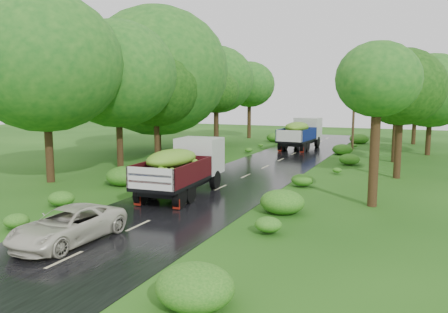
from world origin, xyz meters
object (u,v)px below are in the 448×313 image
Objects in this scene: truck_far at (302,132)px; utility_pole at (354,105)px; car at (68,225)px; truck_near at (184,165)px.

utility_pole is at bearing 14.49° from truck_far.
car is 0.53× the size of utility_pole.
truck_near is 0.82× the size of utility_pole.
utility_pole is (5.45, 23.34, 2.68)m from truck_near.
truck_near is 0.95× the size of truck_far.
truck_near is 1.54× the size of car.
car is (-0.04, -8.38, -0.96)m from truck_near.
truck_far is 0.87× the size of utility_pole.
car is (-0.75, -30.79, -1.05)m from truck_far.
utility_pole is (5.50, 31.72, 3.64)m from car.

